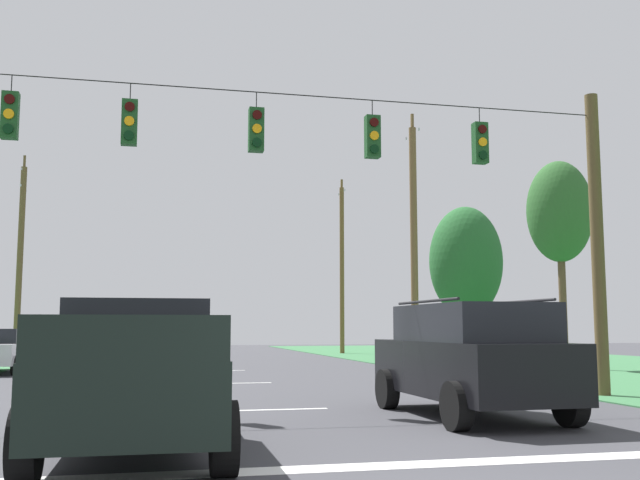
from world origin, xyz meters
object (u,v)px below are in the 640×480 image
suv_black (469,356)px  pickup_truck (136,375)px  tree_roadside_far_right (466,262)px  utility_pole_far_left (20,256)px  utility_pole_mid_right (414,240)px  overhead_signal_span (253,208)px  utility_pole_far_right (342,267)px  tree_roadside_right (560,213)px

suv_black → pickup_truck: bearing=-157.9°
suv_black → tree_roadside_far_right: size_ratio=0.67×
suv_black → utility_pole_far_left: utility_pole_far_left is taller
pickup_truck → utility_pole_mid_right: bearing=61.0°
overhead_signal_span → tree_roadside_far_right: size_ratio=2.30×
suv_black → utility_pole_far_right: (5.59, 30.65, 4.12)m
suv_black → tree_roadside_far_right: (8.72, 19.64, 3.53)m
tree_roadside_right → utility_pole_mid_right: bearing=126.3°
overhead_signal_span → utility_pole_mid_right: 17.90m
suv_black → utility_pole_far_right: 31.43m
tree_roadside_far_right → overhead_signal_span: bearing=-126.2°
suv_black → utility_pole_far_right: utility_pole_far_right is taller
utility_pole_far_right → utility_pole_far_left: (-18.17, -0.47, 0.23)m
utility_pole_far_left → tree_roadside_far_right: (21.30, -10.54, -0.82)m
utility_pole_far_right → pickup_truck: bearing=-108.9°
utility_pole_mid_right → utility_pole_far_right: size_ratio=1.05×
overhead_signal_span → utility_pole_far_left: (-9.08, 27.22, 1.32)m
tree_roadside_right → tree_roadside_far_right: tree_roadside_right is taller
utility_pole_far_right → utility_pole_far_left: 18.18m
utility_pole_far_right → tree_roadside_right: 18.21m
tree_roadside_right → overhead_signal_span: bearing=-142.9°
utility_pole_far_left → overhead_signal_span: bearing=-71.5°
tree_roadside_far_right → tree_roadside_right: bearing=-82.3°
pickup_truck → suv_black: size_ratio=1.12×
overhead_signal_span → utility_pole_far_right: (9.09, 27.68, 1.09)m
utility_pole_far_left → tree_roadside_right: bearing=-37.9°
utility_pole_far_left → tree_roadside_far_right: 23.78m
utility_pole_far_left → tree_roadside_right: size_ratio=1.38×
suv_black → tree_roadside_far_right: 21.77m
utility_pole_mid_right → suv_black: bearing=-107.3°
pickup_truck → overhead_signal_span: bearing=67.2°
utility_pole_mid_right → utility_pole_far_right: bearing=90.4°
pickup_truck → tree_roadside_far_right: 26.54m
overhead_signal_span → utility_pole_mid_right: size_ratio=1.49×
suv_black → utility_pole_far_left: size_ratio=0.44×
utility_pole_far_left → utility_pole_far_right: bearing=1.5°
utility_pole_far_left → tree_roadside_far_right: bearing=-26.3°
utility_pole_far_right → overhead_signal_span: bearing=-108.2°
utility_pole_mid_right → tree_roadside_far_right: (3.04, 1.36, -0.78)m
tree_roadside_right → utility_pole_far_right: bearing=102.8°
utility_pole_far_right → utility_pole_far_left: bearing=-178.5°
overhead_signal_span → tree_roadside_far_right: 20.68m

